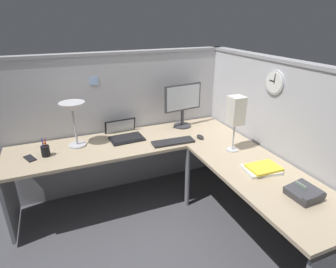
{
  "coord_description": "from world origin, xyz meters",
  "views": [
    {
      "loc": [
        -1.0,
        -2.09,
        1.92
      ],
      "look_at": [
        -0.02,
        0.26,
        0.84
      ],
      "focal_mm": 29.78,
      "sensor_mm": 36.0,
      "label": 1
    }
  ],
  "objects_px": {
    "laptop": "(124,134)",
    "pen_cup": "(45,151)",
    "wall_clock": "(275,82)",
    "computer_mouse": "(200,137)",
    "cell_phone": "(30,158)",
    "desk_lamp_paper": "(236,112)",
    "monitor": "(183,102)",
    "book_stack": "(262,169)",
    "keyboard": "(173,142)",
    "office_phone": "(304,194)",
    "desk_lamp_dome": "(73,111)"
  },
  "relations": [
    {
      "from": "pen_cup",
      "to": "cell_phone",
      "type": "relative_size",
      "value": 1.25
    },
    {
      "from": "monitor",
      "to": "keyboard",
      "type": "relative_size",
      "value": 1.16
    },
    {
      "from": "laptop",
      "to": "keyboard",
      "type": "xyz_separation_m",
      "value": [
        0.42,
        -0.36,
        -0.01
      ]
    },
    {
      "from": "desk_lamp_dome",
      "to": "pen_cup",
      "type": "height_order",
      "value": "desk_lamp_dome"
    },
    {
      "from": "monitor",
      "to": "computer_mouse",
      "type": "distance_m",
      "value": 0.47
    },
    {
      "from": "computer_mouse",
      "to": "wall_clock",
      "type": "distance_m",
      "value": 0.91
    },
    {
      "from": "computer_mouse",
      "to": "desk_lamp_dome",
      "type": "bearing_deg",
      "value": 165.75
    },
    {
      "from": "monitor",
      "to": "book_stack",
      "type": "relative_size",
      "value": 1.61
    },
    {
      "from": "computer_mouse",
      "to": "book_stack",
      "type": "relative_size",
      "value": 0.33
    },
    {
      "from": "cell_phone",
      "to": "desk_lamp_paper",
      "type": "bearing_deg",
      "value": -40.93
    },
    {
      "from": "computer_mouse",
      "to": "wall_clock",
      "type": "bearing_deg",
      "value": -43.64
    },
    {
      "from": "computer_mouse",
      "to": "cell_phone",
      "type": "xyz_separation_m",
      "value": [
        -1.64,
        0.18,
        -0.01
      ]
    },
    {
      "from": "pen_cup",
      "to": "wall_clock",
      "type": "height_order",
      "value": "wall_clock"
    },
    {
      "from": "laptop",
      "to": "keyboard",
      "type": "height_order",
      "value": "laptop"
    },
    {
      "from": "laptop",
      "to": "desk_lamp_paper",
      "type": "distance_m",
      "value": 1.2
    },
    {
      "from": "monitor",
      "to": "computer_mouse",
      "type": "height_order",
      "value": "monitor"
    },
    {
      "from": "monitor",
      "to": "wall_clock",
      "type": "bearing_deg",
      "value": -58.98
    },
    {
      "from": "office_phone",
      "to": "cell_phone",
      "type": "bearing_deg",
      "value": 142.49
    },
    {
      "from": "computer_mouse",
      "to": "cell_phone",
      "type": "distance_m",
      "value": 1.65
    },
    {
      "from": "office_phone",
      "to": "book_stack",
      "type": "relative_size",
      "value": 0.67
    },
    {
      "from": "book_stack",
      "to": "pen_cup",
      "type": "bearing_deg",
      "value": 149.34
    },
    {
      "from": "wall_clock",
      "to": "computer_mouse",
      "type": "bearing_deg",
      "value": 136.36
    },
    {
      "from": "cell_phone",
      "to": "desk_lamp_paper",
      "type": "xyz_separation_m",
      "value": [
        1.79,
        -0.55,
        0.38
      ]
    },
    {
      "from": "keyboard",
      "to": "computer_mouse",
      "type": "xyz_separation_m",
      "value": [
        0.31,
        -0.0,
        0.01
      ]
    },
    {
      "from": "keyboard",
      "to": "wall_clock",
      "type": "xyz_separation_m",
      "value": [
        0.78,
        -0.45,
        0.64
      ]
    },
    {
      "from": "laptop",
      "to": "keyboard",
      "type": "bearing_deg",
      "value": -41.01
    },
    {
      "from": "cell_phone",
      "to": "pen_cup",
      "type": "bearing_deg",
      "value": -22.15
    },
    {
      "from": "keyboard",
      "to": "wall_clock",
      "type": "relative_size",
      "value": 1.95
    },
    {
      "from": "wall_clock",
      "to": "book_stack",
      "type": "bearing_deg",
      "value": -133.39
    },
    {
      "from": "monitor",
      "to": "pen_cup",
      "type": "distance_m",
      "value": 1.5
    },
    {
      "from": "monitor",
      "to": "laptop",
      "type": "distance_m",
      "value": 0.75
    },
    {
      "from": "cell_phone",
      "to": "wall_clock",
      "type": "distance_m",
      "value": 2.3
    },
    {
      "from": "laptop",
      "to": "pen_cup",
      "type": "xyz_separation_m",
      "value": [
        -0.78,
        -0.18,
        0.03
      ]
    },
    {
      "from": "keyboard",
      "to": "office_phone",
      "type": "xyz_separation_m",
      "value": [
        0.48,
        -1.21,
        0.03
      ]
    },
    {
      "from": "pen_cup",
      "to": "wall_clock",
      "type": "distance_m",
      "value": 2.16
    },
    {
      "from": "desk_lamp_paper",
      "to": "computer_mouse",
      "type": "bearing_deg",
      "value": 111.77
    },
    {
      "from": "keyboard",
      "to": "pen_cup",
      "type": "distance_m",
      "value": 1.21
    },
    {
      "from": "laptop",
      "to": "desk_lamp_dome",
      "type": "distance_m",
      "value": 0.6
    },
    {
      "from": "book_stack",
      "to": "wall_clock",
      "type": "xyz_separation_m",
      "value": [
        0.32,
        0.34,
        0.63
      ]
    },
    {
      "from": "desk_lamp_paper",
      "to": "wall_clock",
      "type": "relative_size",
      "value": 2.41
    },
    {
      "from": "monitor",
      "to": "pen_cup",
      "type": "relative_size",
      "value": 2.78
    },
    {
      "from": "monitor",
      "to": "desk_lamp_dome",
      "type": "xyz_separation_m",
      "value": [
        -1.18,
        -0.07,
        0.07
      ]
    },
    {
      "from": "laptop",
      "to": "office_phone",
      "type": "distance_m",
      "value": 1.81
    },
    {
      "from": "pen_cup",
      "to": "computer_mouse",
      "type": "bearing_deg",
      "value": -7.14
    },
    {
      "from": "computer_mouse",
      "to": "pen_cup",
      "type": "distance_m",
      "value": 1.51
    },
    {
      "from": "monitor",
      "to": "office_phone",
      "type": "distance_m",
      "value": 1.62
    },
    {
      "from": "monitor",
      "to": "keyboard",
      "type": "distance_m",
      "value": 0.55
    },
    {
      "from": "computer_mouse",
      "to": "book_stack",
      "type": "xyz_separation_m",
      "value": [
        0.15,
        -0.79,
        0.0
      ]
    },
    {
      "from": "desk_lamp_dome",
      "to": "book_stack",
      "type": "xyz_separation_m",
      "value": [
        1.36,
        -1.1,
        -0.34
      ]
    },
    {
      "from": "cell_phone",
      "to": "office_phone",
      "type": "bearing_deg",
      "value": -61.24
    }
  ]
}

